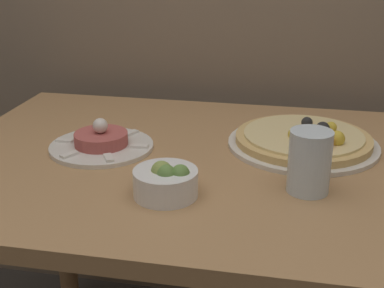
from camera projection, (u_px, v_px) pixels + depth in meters
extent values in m
cube|color=#AD7F51|center=(192.00, 164.00, 1.18)|extent=(1.11, 0.82, 0.03)
cylinder|color=#AD7F51|center=(63.00, 216.00, 1.72)|extent=(0.06, 0.06, 0.71)
cylinder|color=#AD7F51|center=(384.00, 249.00, 1.54)|extent=(0.06, 0.06, 0.71)
cylinder|color=silver|center=(303.00, 144.00, 1.22)|extent=(0.34, 0.34, 0.01)
cylinder|color=#DBB26B|center=(303.00, 139.00, 1.22)|extent=(0.31, 0.31, 0.02)
cylinder|color=beige|center=(304.00, 135.00, 1.22)|extent=(0.27, 0.27, 0.01)
sphere|color=#B22D23|center=(325.00, 142.00, 1.13)|extent=(0.04, 0.04, 0.04)
sphere|color=#997047|center=(317.00, 132.00, 1.20)|extent=(0.03, 0.03, 0.03)
sphere|color=black|center=(307.00, 123.00, 1.26)|extent=(0.03, 0.03, 0.03)
sphere|color=gold|center=(337.00, 139.00, 1.15)|extent=(0.04, 0.04, 0.04)
sphere|color=gold|center=(293.00, 134.00, 1.19)|extent=(0.02, 0.02, 0.02)
sphere|color=black|center=(323.00, 129.00, 1.22)|extent=(0.03, 0.03, 0.03)
sphere|color=gold|center=(331.00, 127.00, 1.23)|extent=(0.03, 0.03, 0.03)
cylinder|color=silver|center=(102.00, 147.00, 1.21)|extent=(0.23, 0.23, 0.01)
cylinder|color=#B2514C|center=(101.00, 139.00, 1.20)|extent=(0.12, 0.12, 0.03)
sphere|color=silver|center=(100.00, 126.00, 1.19)|extent=(0.03, 0.03, 0.03)
cube|color=white|center=(139.00, 146.00, 1.19)|extent=(0.04, 0.02, 0.01)
cube|color=white|center=(130.00, 133.00, 1.27)|extent=(0.03, 0.04, 0.01)
cube|color=white|center=(95.00, 130.00, 1.29)|extent=(0.03, 0.04, 0.01)
cube|color=white|center=(65.00, 140.00, 1.23)|extent=(0.04, 0.02, 0.01)
cube|color=white|center=(69.00, 155.00, 1.15)|extent=(0.03, 0.04, 0.01)
cube|color=white|center=(109.00, 158.00, 1.13)|extent=(0.03, 0.04, 0.01)
cylinder|color=white|center=(166.00, 183.00, 0.99)|extent=(0.12, 0.12, 0.05)
sphere|color=#668E42|center=(166.00, 174.00, 0.97)|extent=(0.04, 0.04, 0.04)
sphere|color=#8EA34C|center=(161.00, 171.00, 0.98)|extent=(0.04, 0.04, 0.04)
sphere|color=#668E42|center=(180.00, 174.00, 0.97)|extent=(0.03, 0.03, 0.03)
cylinder|color=silver|center=(310.00, 162.00, 0.99)|extent=(0.08, 0.08, 0.12)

